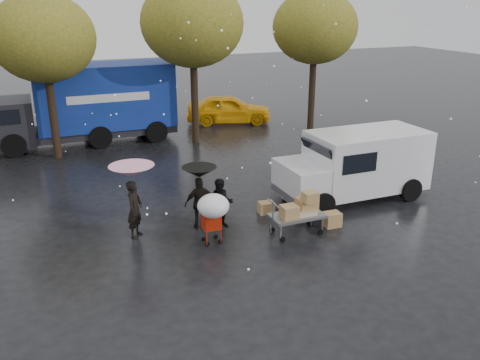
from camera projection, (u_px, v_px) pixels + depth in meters
name	position (u px, v px, depth m)	size (l,w,h in m)	color
ground	(222.00, 244.00, 13.69)	(90.00, 90.00, 0.00)	black
person_pink	(135.00, 209.00, 13.88)	(0.59, 0.39, 1.63)	black
person_middle	(221.00, 203.00, 14.49)	(0.71, 0.55, 1.46)	black
person_black	(200.00, 203.00, 14.41)	(0.90, 0.37, 1.53)	black
umbrella_pink	(132.00, 171.00, 13.51)	(1.22, 1.22, 2.07)	#4C4C4C
umbrella_black	(199.00, 172.00, 14.10)	(0.99, 0.99, 1.85)	#4C4C4C
vendor_cart	(300.00, 210.00, 14.07)	(1.52, 0.80, 1.27)	slate
shopping_cart	(213.00, 208.00, 13.29)	(0.84, 0.84, 1.46)	#B7200A
white_van	(357.00, 164.00, 16.54)	(4.91, 2.18, 2.20)	silver
blue_truck	(86.00, 104.00, 22.67)	(8.30, 2.60, 3.50)	navy
box_ground_near	(332.00, 219.00, 14.69)	(0.47, 0.38, 0.43)	olive
box_ground_far	(266.00, 208.00, 15.60)	(0.46, 0.36, 0.36)	olive
yellow_taxi	(229.00, 109.00, 26.60)	(1.77, 4.39, 1.50)	#FFB80D
tree_row	(122.00, 30.00, 20.50)	(21.60, 4.40, 7.12)	black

